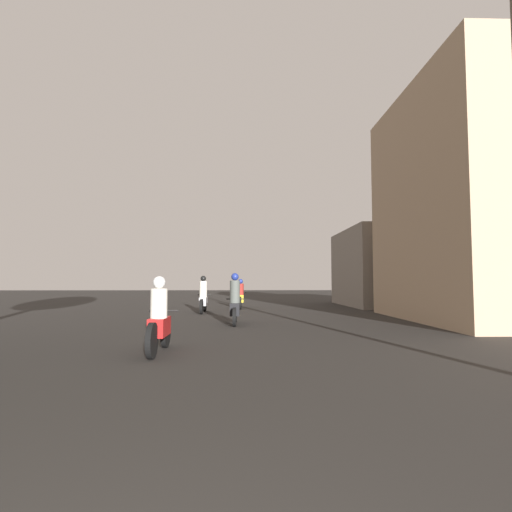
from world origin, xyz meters
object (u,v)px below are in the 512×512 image
(motorcycle_silver, at_px, (203,298))
(motorcycle_yellow, at_px, (241,297))
(building_right_near, at_px, (470,203))
(motorcycle_black, at_px, (235,304))
(motorcycle_red, at_px, (159,322))
(building_right_far, at_px, (396,268))

(motorcycle_silver, bearing_deg, motorcycle_yellow, 58.83)
(motorcycle_yellow, xyz_separation_m, building_right_near, (8.20, -6.58, 3.53))
(motorcycle_black, relative_size, building_right_near, 0.23)
(motorcycle_red, bearing_deg, building_right_near, 38.11)
(motorcycle_red, distance_m, motorcycle_black, 5.22)
(motorcycle_black, xyz_separation_m, motorcycle_silver, (-1.49, 4.63, 0.00))
(motorcycle_black, relative_size, building_right_far, 0.28)
(motorcycle_red, xyz_separation_m, motorcycle_black, (1.34, 5.05, 0.05))
(motorcycle_black, bearing_deg, motorcycle_silver, 102.80)
(motorcycle_black, relative_size, motorcycle_silver, 0.92)
(motorcycle_red, distance_m, building_right_far, 17.85)
(motorcycle_red, relative_size, building_right_far, 0.27)
(motorcycle_red, bearing_deg, motorcycle_yellow, 90.01)
(motorcycle_silver, height_order, building_right_near, building_right_near)
(motorcycle_black, bearing_deg, motorcycle_yellow, 84.14)
(motorcycle_black, distance_m, motorcycle_silver, 4.87)
(motorcycle_silver, height_order, motorcycle_yellow, motorcycle_silver)
(motorcycle_red, xyz_separation_m, motorcycle_yellow, (1.44, 12.49, -0.00))
(motorcycle_red, bearing_deg, motorcycle_black, 81.75)
(motorcycle_red, distance_m, motorcycle_yellow, 12.57)
(motorcycle_red, xyz_separation_m, building_right_far, (10.21, 14.55, 1.54))
(building_right_far, bearing_deg, motorcycle_silver, -154.83)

